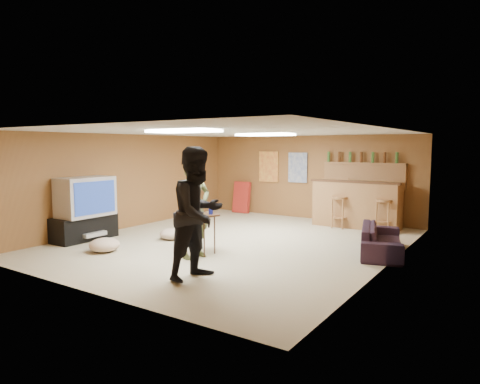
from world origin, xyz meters
The scene contains 32 objects.
ground centered at (0.00, 0.00, 0.00)m, with size 7.00×7.00×0.00m, color tan.
ceiling centered at (0.00, 0.00, 2.20)m, with size 6.00×7.00×0.02m, color silver.
wall_back centered at (0.00, 3.50, 1.10)m, with size 6.00×0.02×2.20m, color brown.
wall_front centered at (0.00, -3.50, 1.10)m, with size 6.00×0.02×2.20m, color brown.
wall_left centered at (-3.00, 0.00, 1.10)m, with size 0.02×7.00×2.20m, color brown.
wall_right centered at (3.00, 0.00, 1.10)m, with size 0.02×7.00×2.20m, color brown.
tv_stand centered at (-2.72, -1.50, 0.25)m, with size 0.55×1.30×0.50m, color black.
dvd_box centered at (-2.50, -1.50, 0.15)m, with size 0.35×0.50×0.08m, color #B2B2B7.
tv_body centered at (-2.65, -1.50, 0.90)m, with size 0.60×1.10×0.80m, color #B2B2B7.
tv_screen centered at (-2.34, -1.50, 0.90)m, with size 0.02×0.95×0.65m, color navy.
bar_counter centered at (1.50, 2.95, 0.55)m, with size 2.00×0.60×1.10m, color brown.
bar_lip centered at (1.50, 2.70, 1.10)m, with size 2.10×0.12×0.05m, color #3B2213.
bar_shelf centered at (1.50, 3.40, 1.50)m, with size 2.00×0.18×0.05m, color brown.
bar_backing centered at (1.50, 3.42, 1.20)m, with size 2.00×0.14×0.60m, color brown.
poster_left centered at (-1.20, 3.46, 1.35)m, with size 0.60×0.03×0.85m, color #BF3F26.
poster_right centered at (-0.30, 3.46, 1.35)m, with size 0.55×0.03×0.80m, color #334C99.
folding_chair_stack centered at (-2.00, 3.30, 0.45)m, with size 0.50×0.14×0.90m, color #AA261F.
ceiling_panel_front centered at (0.00, -1.50, 2.17)m, with size 1.20×0.60×0.04m, color white.
ceiling_panel_back centered at (0.00, 1.20, 2.17)m, with size 1.20×0.60×0.04m, color white.
person_olive centered at (0.08, -1.34, 0.85)m, with size 0.62×0.41×1.71m, color #556037.
person_black centered at (0.87, -2.21, 0.96)m, with size 0.93×0.73×1.92m, color black.
sofa centered at (2.70, 0.73, 0.25)m, with size 1.73×0.68×0.51m, color black.
tray_table centered at (0.01, -1.09, 0.36)m, with size 0.56×0.44×0.72m, color #3B2213.
cup_red_near centered at (-0.12, -1.03, 0.78)m, with size 0.08×0.08×0.11m, color #A7140B.
cup_red_far centered at (0.06, -1.18, 0.77)m, with size 0.07×0.07×0.10m, color #A7140B.
cup_blue centered at (0.18, -1.01, 0.77)m, with size 0.08×0.08×0.11m, color #162097.
bar_stool_left centered at (1.20, 2.63, 0.55)m, with size 0.35×0.35×1.09m, color brown, non-canonical shape.
bar_stool_right centered at (2.22, 2.67, 0.55)m, with size 0.35×0.35×1.11m, color brown, non-canonical shape.
cushion_near_tv centered at (-1.24, -0.48, 0.11)m, with size 0.51×0.51×0.23m, color tan.
cushion_mid centered at (-1.16, -0.10, 0.09)m, with size 0.40×0.40×0.18m, color tan.
cushion_far centered at (-1.57, -1.93, 0.12)m, with size 0.55×0.55×0.25m, color tan.
bottle_row centered at (1.44, 3.38, 1.65)m, with size 1.76×0.08×0.26m, color #3F7233, non-canonical shape.
Camera 1 is at (4.74, -6.95, 1.92)m, focal length 32.00 mm.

